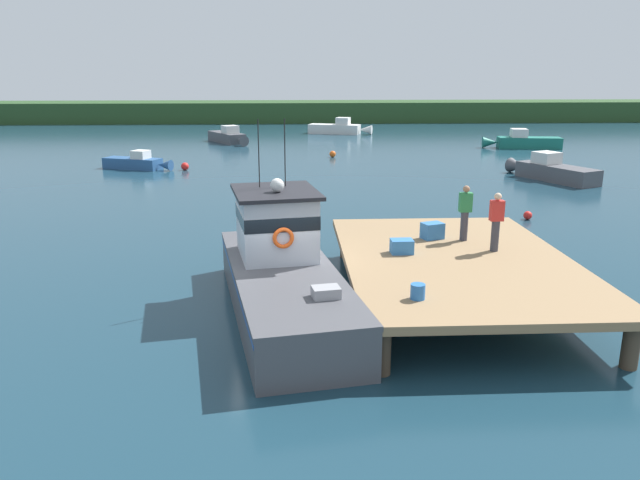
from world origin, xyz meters
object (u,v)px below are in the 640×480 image
Objects in this scene: crate_single_far at (432,231)px; moored_boat_mid_harbor at (137,163)px; bait_bucket at (418,292)px; moored_boat_far_left at (551,171)px; moored_boat_far_right at (339,128)px; deckhand_by_the_boat at (465,212)px; main_fishing_boat at (281,270)px; deckhand_further_back at (496,221)px; crate_stack_mid_dock at (402,246)px; mooring_buoy_channel_marker at (528,215)px; mooring_buoy_spare_mooring at (333,154)px; moored_boat_off_the_point at (524,142)px; mooring_buoy_inshore at (185,166)px; moored_boat_outer_mooring at (228,137)px.

moored_boat_mid_harbor is at bearing 122.34° from crate_single_far.
moored_boat_far_left is at bearing 60.55° from bait_bucket.
deckhand_by_the_boat is at bearing -89.83° from moored_boat_far_right.
main_fishing_boat is 6.03m from deckhand_further_back.
main_fishing_boat is at bearing -167.89° from crate_stack_mid_dock.
moored_boat_far_right is at bearing 90.85° from deckhand_further_back.
moored_boat_far_left is (15.19, 18.79, -0.48)m from main_fishing_boat.
deckhand_by_the_boat is (0.87, -0.24, 0.62)m from crate_single_far.
mooring_buoy_channel_marker is 0.77× the size of mooring_buoy_spare_mooring.
deckhand_further_back reaches higher than moored_boat_off_the_point.
mooring_buoy_inshore is at bearing -150.18° from mooring_buoy_spare_mooring.
bait_bucket reaches higher than mooring_buoy_channel_marker.
main_fishing_boat is at bearing -128.95° from moored_boat_far_left.
moored_boat_far_right is at bearing 36.34° from moored_boat_outer_mooring.
deckhand_further_back reaches higher than mooring_buoy_inshore.
deckhand_by_the_boat is at bearing -61.56° from mooring_buoy_inshore.
moored_boat_mid_harbor is 9.64× the size of mooring_buoy_inshore.
mooring_buoy_spare_mooring is (-1.81, -17.12, -0.32)m from moored_boat_far_right.
moored_boat_far_left reaches higher than mooring_buoy_inshore.
moored_boat_far_right is at bearing 110.08° from moored_boat_far_left.
bait_bucket is 4.63m from deckhand_further_back.
deckhand_by_the_boat is 24.48m from mooring_buoy_inshore.
moored_boat_far_left is 28.25m from moored_boat_outer_mooring.
moored_boat_off_the_point is at bearing 66.03° from bait_bucket.
moored_boat_far_left is 21.96m from mooring_buoy_inshore.
crate_stack_mid_dock is at bearing 12.11° from main_fishing_boat.
crate_stack_mid_dock is 0.13× the size of moored_boat_mid_harbor.
deckhand_by_the_boat is at bearing 19.87° from main_fishing_boat.
moored_boat_off_the_point is at bearing 60.25° from main_fishing_boat.
moored_boat_far_left is 1.29× the size of moored_boat_mid_harbor.
deckhand_further_back is at bearing 7.75° from main_fishing_boat.
deckhand_further_back is 0.27× the size of moored_boat_far_left.
mooring_buoy_spare_mooring is at bearing 89.31° from bait_bucket.
main_fishing_boat is 1.73× the size of moored_boat_outer_mooring.
main_fishing_boat is 1.57× the size of moored_boat_far_right.
deckhand_further_back is 4.58× the size of mooring_buoy_channel_marker.
crate_stack_mid_dock reaches higher than mooring_buoy_channel_marker.
mooring_buoy_channel_marker is at bearing 42.31° from main_fishing_boat.
bait_bucket is at bearing -79.06° from moored_boat_outer_mooring.
main_fishing_boat is 28.02× the size of mooring_buoy_channel_marker.
deckhand_further_back is (0.54, -1.13, 0.00)m from deckhand_by_the_boat.
deckhand_further_back is 9.71m from mooring_buoy_channel_marker.
moored_boat_far_right is (-0.67, 45.27, -1.51)m from deckhand_further_back.
moored_boat_off_the_point is at bearing 66.39° from deckhand_by_the_boat.
moored_boat_outer_mooring is at bearing 135.54° from moored_boat_far_left.
bait_bucket is 0.96× the size of mooring_buoy_channel_marker.
mooring_buoy_spare_mooring is 11.16m from mooring_buoy_inshore.
moored_boat_off_the_point is 0.98× the size of moored_boat_far_right.
moored_boat_outer_mooring is (-20.16, 19.79, -0.01)m from moored_boat_far_left.
deckhand_further_back reaches higher than moored_boat_mid_harbor.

